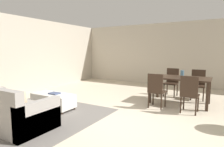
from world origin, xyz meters
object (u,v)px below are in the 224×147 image
(dining_chair_near_left, at_px, (156,89))
(dining_chair_near_right, at_px, (189,92))
(vase_centerpiece, at_px, (182,74))
(ottoman_table, at_px, (53,100))
(dining_chair_far_right, at_px, (198,83))
(dining_chair_far_left, at_px, (172,80))
(couch, at_px, (6,111))
(book_on_ottoman, at_px, (54,93))
(dining_table, at_px, (180,80))

(dining_chair_near_left, xyz_separation_m, dining_chair_near_right, (0.81, -0.01, 0.00))
(vase_centerpiece, bearing_deg, dining_chair_near_right, -68.37)
(ottoman_table, bearing_deg, dining_chair_far_right, 43.56)
(ottoman_table, height_order, dining_chair_far_left, dining_chair_far_left)
(couch, distance_m, vase_centerpiece, 4.46)
(couch, xyz_separation_m, dining_chair_near_right, (3.09, 2.64, 0.23))
(vase_centerpiece, height_order, book_on_ottoman, vase_centerpiece)
(dining_chair_far_left, distance_m, book_on_ottoman, 3.78)
(dining_chair_near_left, bearing_deg, vase_centerpiece, 58.85)
(dining_chair_near_left, xyz_separation_m, dining_chair_far_right, (0.83, 1.59, 0.00))
(dining_chair_near_right, distance_m, dining_chair_far_left, 1.82)
(dining_chair_far_left, height_order, vase_centerpiece, vase_centerpiece)
(dining_table, distance_m, dining_chair_far_right, 0.90)
(dining_table, height_order, dining_chair_far_right, dining_chair_far_right)
(vase_centerpiece, bearing_deg, dining_chair_far_left, 119.58)
(dining_chair_far_left, relative_size, vase_centerpiece, 4.60)
(ottoman_table, relative_size, dining_chair_near_right, 1.24)
(couch, height_order, dining_chair_near_right, dining_chair_near_right)
(dining_chair_near_left, height_order, book_on_ottoman, dining_chair_near_left)
(couch, distance_m, dining_chair_near_left, 3.50)
(dining_table, xyz_separation_m, dining_chair_near_right, (0.38, -0.81, -0.15))
(dining_table, height_order, book_on_ottoman, dining_table)
(dining_table, xyz_separation_m, dining_chair_far_left, (-0.41, 0.83, -0.15))
(dining_chair_far_right, distance_m, book_on_ottoman, 4.29)
(couch, height_order, book_on_ottoman, couch)
(dining_table, bearing_deg, book_on_ottoman, -140.67)
(ottoman_table, height_order, dining_chair_near_left, dining_chair_near_left)
(dining_chair_near_right, bearing_deg, dining_table, 115.22)
(dining_chair_near_right, bearing_deg, couch, -139.44)
(dining_table, height_order, vase_centerpiece, vase_centerpiece)
(dining_table, bearing_deg, dining_chair_near_left, -118.49)
(dining_table, relative_size, dining_chair_far_left, 1.75)
(dining_chair_near_left, distance_m, dining_chair_near_right, 0.81)
(dining_chair_far_left, bearing_deg, ottoman_table, -127.55)
(dining_chair_near_right, height_order, book_on_ottoman, dining_chair_near_right)
(dining_chair_near_left, relative_size, vase_centerpiece, 4.60)
(couch, bearing_deg, dining_chair_near_left, 49.37)
(vase_centerpiece, bearing_deg, ottoman_table, -141.72)
(vase_centerpiece, relative_size, book_on_ottoman, 0.77)
(dining_table, bearing_deg, dining_chair_near_right, -64.78)
(ottoman_table, xyz_separation_m, vase_centerpiece, (2.79, 2.20, 0.63))
(dining_chair_far_left, relative_size, book_on_ottoman, 3.54)
(couch, distance_m, dining_chair_far_left, 4.86)
(ottoman_table, height_order, vase_centerpiece, vase_centerpiece)
(book_on_ottoman, bearing_deg, couch, -91.35)
(ottoman_table, bearing_deg, dining_chair_far_left, 52.45)
(vase_centerpiece, bearing_deg, dining_table, -168.98)
(ottoman_table, distance_m, dining_chair_far_right, 4.33)
(dining_table, bearing_deg, dining_chair_far_left, 116.24)
(dining_chair_far_right, xyz_separation_m, vase_centerpiece, (-0.34, -0.78, 0.34))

